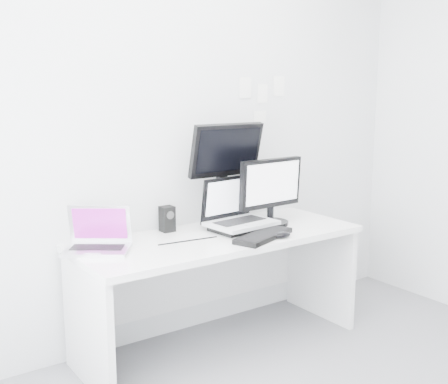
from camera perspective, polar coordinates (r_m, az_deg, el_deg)
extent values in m
plane|color=silver|center=(3.67, -3.58, 6.22)|extent=(3.60, 0.00, 3.60)
cube|color=white|center=(3.60, -0.45, -9.97)|extent=(1.80, 0.70, 0.73)
cube|color=#AEAEB3|center=(3.18, -12.81, -3.66)|extent=(0.44, 0.42, 0.26)
cube|color=black|center=(3.57, -5.76, -2.72)|extent=(0.09, 0.09, 0.16)
cube|color=silver|center=(3.56, 1.79, -1.20)|extent=(0.44, 0.36, 0.34)
cube|color=black|center=(3.66, 0.04, 1.90)|extent=(0.51, 0.19, 0.69)
cube|color=black|center=(3.71, 4.84, 0.13)|extent=(0.51, 0.25, 0.45)
cube|color=black|center=(3.42, 3.99, -4.44)|extent=(0.47, 0.31, 0.03)
ellipsoid|color=black|center=(3.43, 5.87, -4.33)|extent=(0.12, 0.08, 0.04)
cube|color=white|center=(3.91, 2.15, 10.47)|extent=(0.10, 0.00, 0.14)
cube|color=white|center=(4.00, 3.89, 9.88)|extent=(0.09, 0.00, 0.13)
cube|color=white|center=(4.10, 5.56, 10.58)|extent=(0.10, 0.00, 0.14)
cube|color=white|center=(4.00, 3.63, 7.59)|extent=(0.11, 0.00, 0.08)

